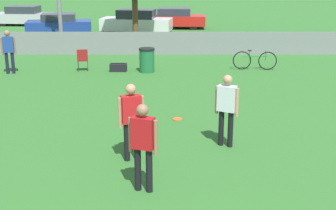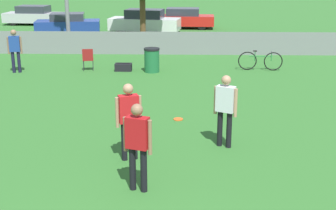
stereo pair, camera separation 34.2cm
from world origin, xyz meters
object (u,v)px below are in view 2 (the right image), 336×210
object	(u,v)px
spectator_in_blue	(15,48)
player_receiver_white	(225,106)
trash_bin	(152,60)
gear_bag_sideline	(123,67)
parked_car_white	(145,22)
parked_car_red	(183,18)
player_thrower_red	(138,141)
player_defender_red	(129,116)
bicycle_sideline	(260,61)
folding_chair_sideline	(88,58)
frisbee_disc	(178,119)
parked_car_silver	(34,15)
parked_car_blue	(68,23)

from	to	relation	value
spectator_in_blue	player_receiver_white	bearing A→B (deg)	122.54
trash_bin	gear_bag_sideline	bearing A→B (deg)	172.23
spectator_in_blue	parked_car_white	size ratio (longest dim) A/B	0.38
parked_car_white	parked_car_red	size ratio (longest dim) A/B	1.08
player_thrower_red	player_defender_red	xyz separation A→B (m)	(-0.33, 1.49, 0.00)
bicycle_sideline	gear_bag_sideline	distance (m)	5.64
folding_chair_sideline	parked_car_white	size ratio (longest dim) A/B	0.20
parked_car_white	gear_bag_sideline	bearing A→B (deg)	-80.84
frisbee_disc	parked_car_red	distance (m)	19.42
player_defender_red	folding_chair_sideline	distance (m)	9.45
parked_car_silver	gear_bag_sideline	bearing A→B (deg)	-56.12
player_receiver_white	parked_car_silver	xyz separation A→B (m)	(-11.65, 23.05, -0.38)
frisbee_disc	folding_chair_sideline	world-z (taller)	folding_chair_sideline
bicycle_sideline	parked_car_red	xyz separation A→B (m)	(-3.18, 12.93, 0.27)
bicycle_sideline	gear_bag_sideline	world-z (taller)	bicycle_sideline
folding_chair_sideline	gear_bag_sideline	xyz separation A→B (m)	(1.45, -0.02, -0.37)
frisbee_disc	parked_car_white	bearing A→B (deg)	97.50
player_thrower_red	parked_car_white	world-z (taller)	player_thrower_red
player_receiver_white	parked_car_blue	world-z (taller)	player_receiver_white
spectator_in_blue	gear_bag_sideline	distance (m)	4.38
player_receiver_white	parked_car_red	distance (m)	21.42
player_thrower_red	parked_car_red	xyz separation A→B (m)	(0.88, 23.73, -0.36)
player_thrower_red	player_defender_red	world-z (taller)	same
trash_bin	parked_car_white	xyz separation A→B (m)	(-1.13, 11.09, 0.22)
folding_chair_sideline	player_defender_red	bearing A→B (deg)	96.89
player_defender_red	trash_bin	world-z (taller)	player_defender_red
folding_chair_sideline	parked_car_blue	bearing A→B (deg)	-82.24
parked_car_silver	player_thrower_red	bearing A→B (deg)	-64.00
folding_chair_sideline	bicycle_sideline	world-z (taller)	folding_chair_sideline
player_defender_red	parked_car_blue	bearing A→B (deg)	88.19
gear_bag_sideline	parked_car_blue	bearing A→B (deg)	114.16
bicycle_sideline	parked_car_blue	xyz separation A→B (m)	(-10.40, 10.36, 0.23)
spectator_in_blue	folding_chair_sideline	distance (m)	2.90
frisbee_disc	parked_car_silver	xyz separation A→B (m)	(-10.53, 21.07, 0.64)
player_thrower_red	frisbee_disc	bearing A→B (deg)	99.73
gear_bag_sideline	parked_car_red	xyz separation A→B (m)	(2.45, 13.21, 0.51)
parked_car_silver	parked_car_red	world-z (taller)	parked_car_red
player_thrower_red	parked_car_white	distance (m)	21.50
player_defender_red	player_receiver_white	world-z (taller)	same
parked_car_silver	player_defender_red	bearing A→B (deg)	-63.49
player_defender_red	parked_car_silver	xyz separation A→B (m)	(-9.46, 23.89, -0.38)
player_defender_red	spectator_in_blue	bearing A→B (deg)	103.85
folding_chair_sideline	trash_bin	distance (m)	2.64
player_thrower_red	folding_chair_sideline	world-z (taller)	player_thrower_red
frisbee_disc	player_receiver_white	bearing A→B (deg)	-60.55
trash_bin	parked_car_red	bearing A→B (deg)	84.59
gear_bag_sideline	parked_car_white	world-z (taller)	parked_car_white
gear_bag_sideline	parked_car_blue	distance (m)	11.67
player_receiver_white	parked_car_silver	bearing A→B (deg)	144.17
parked_car_blue	trash_bin	bearing A→B (deg)	-69.85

